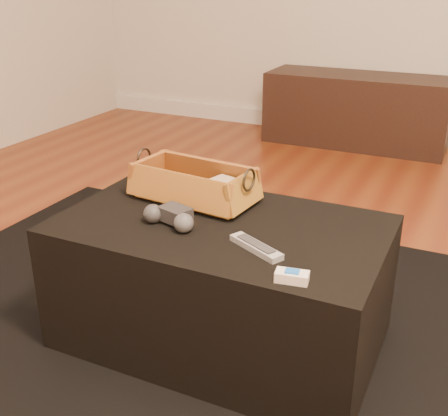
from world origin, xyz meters
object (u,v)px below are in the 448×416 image
at_px(tv_remote, 186,192).
at_px(wicker_basket, 194,186).
at_px(silver_remote, 256,247).
at_px(cream_gadget, 292,276).
at_px(media_cabinet, 357,110).
at_px(ottoman, 221,282).
at_px(game_controller, 171,217).

height_order(tv_remote, wicker_basket, wicker_basket).
distance_m(silver_remote, cream_gadget, 0.19).
relative_size(media_cabinet, wicker_basket, 2.81).
relative_size(ottoman, silver_remote, 5.49).
bearing_deg(ottoman, cream_gadget, -37.79).
relative_size(media_cabinet, game_controller, 6.62).
bearing_deg(media_cabinet, cream_gadget, -80.54).
relative_size(ottoman, wicker_basket, 2.26).
xyz_separation_m(media_cabinet, ottoman, (0.14, -2.49, -0.02)).
height_order(ottoman, tv_remote, tv_remote).
xyz_separation_m(ottoman, wicker_basket, (-0.16, 0.13, 0.26)).
bearing_deg(media_cabinet, game_controller, -89.64).
bearing_deg(silver_remote, ottoman, 143.60).
height_order(media_cabinet, wicker_basket, wicker_basket).
relative_size(tv_remote, wicker_basket, 0.50).
bearing_deg(media_cabinet, silver_remote, -83.24).
height_order(ottoman, wicker_basket, wicker_basket).
bearing_deg(ottoman, game_controller, -146.60).
distance_m(media_cabinet, tv_remote, 2.38).
bearing_deg(wicker_basket, tv_remote, -149.21).
xyz_separation_m(ottoman, game_controller, (-0.13, -0.08, 0.24)).
bearing_deg(cream_gadget, ottoman, 142.21).
relative_size(game_controller, silver_remote, 1.03).
xyz_separation_m(media_cabinet, silver_remote, (0.31, -2.62, 0.20)).
xyz_separation_m(tv_remote, cream_gadget, (0.50, -0.36, -0.01)).
height_order(ottoman, game_controller, game_controller).
height_order(silver_remote, cream_gadget, cream_gadget).
bearing_deg(wicker_basket, game_controller, -80.42).
xyz_separation_m(silver_remote, cream_gadget, (0.15, -0.12, 0.00)).
height_order(media_cabinet, game_controller, game_controller).
height_order(wicker_basket, cream_gadget, wicker_basket).
bearing_deg(ottoman, media_cabinet, 93.29).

